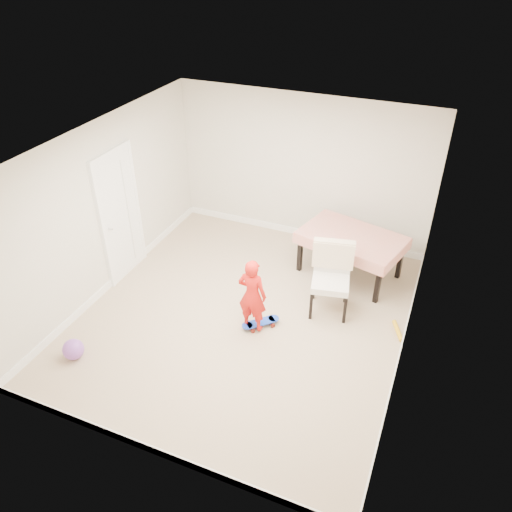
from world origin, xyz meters
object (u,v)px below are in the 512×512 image
at_px(dining_table, 350,255).
at_px(child, 252,297).
at_px(dining_chair, 331,281).
at_px(balloon, 73,349).
at_px(skateboard, 261,324).

xyz_separation_m(dining_table, child, (-0.93, -1.84, 0.20)).
height_order(dining_chair, child, child).
height_order(dining_table, dining_chair, dining_chair).
bearing_deg(child, balloon, 37.00).
xyz_separation_m(child, balloon, (-1.96, -1.43, -0.42)).
xyz_separation_m(dining_chair, balloon, (-2.84, -2.24, -0.40)).
height_order(child, balloon, child).
distance_m(skateboard, child, 0.54).
height_order(dining_table, skateboard, dining_table).
bearing_deg(skateboard, dining_table, 19.59).
height_order(dining_table, balloon, dining_table).
xyz_separation_m(dining_table, balloon, (-2.88, -3.27, -0.23)).
bearing_deg(dining_table, dining_chair, -77.75).
distance_m(dining_chair, child, 1.20).
relative_size(skateboard, child, 0.50).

